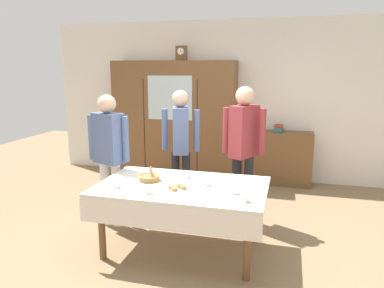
# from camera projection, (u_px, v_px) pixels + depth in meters

# --- Properties ---
(ground_plane) EXTENTS (12.00, 12.00, 0.00)m
(ground_plane) POSITION_uv_depth(u_px,v_px,m) (187.00, 241.00, 4.10)
(ground_plane) COLOR #846B4C
(ground_plane) RESTS_ON ground
(back_wall) EXTENTS (6.40, 0.10, 2.70)m
(back_wall) POSITION_uv_depth(u_px,v_px,m) (229.00, 101.00, 6.33)
(back_wall) COLOR silver
(back_wall) RESTS_ON ground
(dining_table) EXTENTS (1.73, 1.07, 0.73)m
(dining_table) POSITION_uv_depth(u_px,v_px,m) (181.00, 194.00, 3.75)
(dining_table) COLOR brown
(dining_table) RESTS_ON ground
(wall_cabinet) EXTENTS (2.13, 0.46, 2.03)m
(wall_cabinet) POSITION_uv_depth(u_px,v_px,m) (174.00, 120.00, 6.35)
(wall_cabinet) COLOR brown
(wall_cabinet) RESTS_ON ground
(mantel_clock) EXTENTS (0.18, 0.11, 0.24)m
(mantel_clock) POSITION_uv_depth(u_px,v_px,m) (181.00, 53.00, 6.08)
(mantel_clock) COLOR brown
(mantel_clock) RESTS_ON wall_cabinet
(bookshelf_low) EXTENTS (1.12, 0.35, 0.88)m
(bookshelf_low) POSITION_uv_depth(u_px,v_px,m) (277.00, 158.00, 6.06)
(bookshelf_low) COLOR brown
(bookshelf_low) RESTS_ON ground
(book_stack) EXTENTS (0.16, 0.22, 0.11)m
(book_stack) POSITION_uv_depth(u_px,v_px,m) (279.00, 128.00, 5.96)
(book_stack) COLOR #2D5184
(book_stack) RESTS_ON bookshelf_low
(tea_cup_center) EXTENTS (0.13, 0.13, 0.06)m
(tea_cup_center) POSITION_uv_depth(u_px,v_px,m) (116.00, 186.00, 3.64)
(tea_cup_center) COLOR white
(tea_cup_center) RESTS_ON dining_table
(tea_cup_far_right) EXTENTS (0.13, 0.13, 0.06)m
(tea_cup_far_right) POSITION_uv_depth(u_px,v_px,m) (147.00, 192.00, 3.48)
(tea_cup_far_right) COLOR white
(tea_cup_far_right) RESTS_ON dining_table
(tea_cup_mid_right) EXTENTS (0.13, 0.13, 0.06)m
(tea_cup_mid_right) POSITION_uv_depth(u_px,v_px,m) (186.00, 176.00, 3.99)
(tea_cup_mid_right) COLOR white
(tea_cup_mid_right) RESTS_ON dining_table
(tea_cup_near_left) EXTENTS (0.13, 0.13, 0.06)m
(tea_cup_near_left) POSITION_uv_depth(u_px,v_px,m) (234.00, 192.00, 3.47)
(tea_cup_near_left) COLOR silver
(tea_cup_near_left) RESTS_ON dining_table
(tea_cup_near_right) EXTENTS (0.13, 0.13, 0.06)m
(tea_cup_near_right) POSITION_uv_depth(u_px,v_px,m) (206.00, 183.00, 3.72)
(tea_cup_near_right) COLOR white
(tea_cup_near_right) RESTS_ON dining_table
(tea_cup_mid_left) EXTENTS (0.13, 0.13, 0.06)m
(tea_cup_mid_left) POSITION_uv_depth(u_px,v_px,m) (245.00, 200.00, 3.27)
(tea_cup_mid_left) COLOR silver
(tea_cup_mid_left) RESTS_ON dining_table
(bread_basket) EXTENTS (0.24, 0.24, 0.16)m
(bread_basket) POSITION_uv_depth(u_px,v_px,m) (149.00, 177.00, 3.90)
(bread_basket) COLOR #9E7542
(bread_basket) RESTS_ON dining_table
(pastry_plate) EXTENTS (0.28, 0.28, 0.05)m
(pastry_plate) POSITION_uv_depth(u_px,v_px,m) (177.00, 189.00, 3.60)
(pastry_plate) COLOR white
(pastry_plate) RESTS_ON dining_table
(spoon_center) EXTENTS (0.12, 0.02, 0.01)m
(spoon_center) POSITION_uv_depth(u_px,v_px,m) (221.00, 192.00, 3.55)
(spoon_center) COLOR silver
(spoon_center) RESTS_ON dining_table
(spoon_near_right) EXTENTS (0.12, 0.02, 0.01)m
(spoon_near_right) POSITION_uv_depth(u_px,v_px,m) (219.00, 178.00, 3.99)
(spoon_near_right) COLOR silver
(spoon_near_right) RESTS_ON dining_table
(person_by_cabinet) EXTENTS (0.52, 0.40, 1.63)m
(person_by_cabinet) POSITION_uv_depth(u_px,v_px,m) (181.00, 139.00, 4.81)
(person_by_cabinet) COLOR #232328
(person_by_cabinet) RESTS_ON ground
(person_behind_table_left) EXTENTS (0.52, 0.31, 1.61)m
(person_behind_table_left) POSITION_uv_depth(u_px,v_px,m) (109.00, 148.00, 4.34)
(person_behind_table_left) COLOR silver
(person_behind_table_left) RESTS_ON ground
(person_beside_shelf) EXTENTS (0.52, 0.41, 1.70)m
(person_beside_shelf) POSITION_uv_depth(u_px,v_px,m) (244.00, 141.00, 4.44)
(person_beside_shelf) COLOR #232328
(person_beside_shelf) RESTS_ON ground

